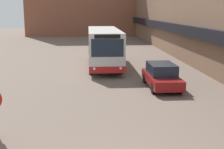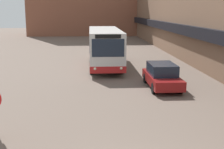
% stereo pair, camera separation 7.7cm
% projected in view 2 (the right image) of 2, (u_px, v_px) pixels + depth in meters
% --- Properties ---
extents(building_row_right, '(5.50, 60.00, 8.72)m').
position_uv_depth(building_row_right, '(201.00, 15.00, 31.57)').
color(building_row_right, brown).
rests_on(building_row_right, ground_plane).
extents(city_bus, '(2.62, 10.47, 3.21)m').
position_uv_depth(city_bus, '(105.00, 47.00, 26.80)').
color(city_bus, silver).
rests_on(city_bus, ground_plane).
extents(parked_car_front, '(1.80, 4.45, 1.53)m').
position_uv_depth(parked_car_front, '(162.00, 76.00, 19.60)').
color(parked_car_front, maroon).
rests_on(parked_car_front, ground_plane).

